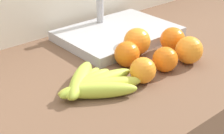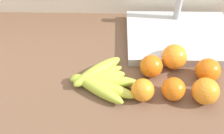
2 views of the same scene
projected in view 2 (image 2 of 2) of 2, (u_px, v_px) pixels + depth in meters
name	position (u px, v px, depth m)	size (l,w,h in m)	color
wall_back	(113.00, 59.00, 1.32)	(2.17, 0.06, 1.30)	silver
banana_bunch	(100.00, 80.00, 0.83)	(0.21, 0.21, 0.04)	#B2C83F
orange_center	(208.00, 71.00, 0.83)	(0.07, 0.07, 0.07)	orange
orange_right	(174.00, 57.00, 0.87)	(0.08, 0.08, 0.08)	orange
orange_far_right	(151.00, 66.00, 0.85)	(0.07, 0.07, 0.07)	orange
orange_back_left	(143.00, 90.00, 0.78)	(0.07, 0.07, 0.07)	orange
orange_back_right	(174.00, 89.00, 0.78)	(0.07, 0.07, 0.07)	orange
orange_front	(205.00, 91.00, 0.77)	(0.08, 0.08, 0.08)	orange
sink_basin	(179.00, 36.00, 0.97)	(0.37, 0.27, 0.19)	#B7BABF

